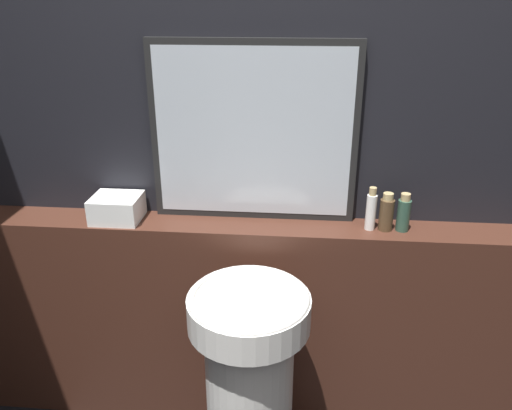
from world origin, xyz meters
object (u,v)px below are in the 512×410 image
object	(u,v)px
pedestal_sink	(249,385)
towel_stack	(117,208)
mirror	(253,134)
shampoo_bottle	(371,210)
lotion_bottle	(404,214)
conditioner_bottle	(386,213)

from	to	relation	value
pedestal_sink	towel_stack	xyz separation A→B (m)	(-0.56, 0.36, 0.51)
mirror	pedestal_sink	bearing A→B (deg)	-86.74
shampoo_bottle	towel_stack	bearing A→B (deg)	-180.00
pedestal_sink	shampoo_bottle	world-z (taller)	shampoo_bottle
pedestal_sink	mirror	distance (m)	0.92
towel_stack	lotion_bottle	bearing A→B (deg)	0.00
mirror	lotion_bottle	xyz separation A→B (m)	(0.57, -0.07, -0.27)
shampoo_bottle	lotion_bottle	xyz separation A→B (m)	(0.12, -0.00, -0.01)
pedestal_sink	towel_stack	size ratio (longest dim) A/B	4.56
towel_stack	pedestal_sink	bearing A→B (deg)	-32.78
mirror	lotion_bottle	world-z (taller)	mirror
pedestal_sink	mirror	xyz separation A→B (m)	(-0.02, 0.43, 0.81)
conditioner_bottle	lotion_bottle	bearing A→B (deg)	0.00
mirror	conditioner_bottle	xyz separation A→B (m)	(0.51, -0.07, -0.27)
towel_stack	shampoo_bottle	distance (m)	0.98
pedestal_sink	lotion_bottle	world-z (taller)	lotion_bottle
pedestal_sink	shampoo_bottle	size ratio (longest dim) A/B	5.04
mirror	shampoo_bottle	bearing A→B (deg)	-9.32
pedestal_sink	lotion_bottle	xyz separation A→B (m)	(0.55, 0.36, 0.53)
shampoo_bottle	lotion_bottle	distance (m)	0.12
towel_stack	conditioner_bottle	size ratio (longest dim) A/B	1.26
conditioner_bottle	mirror	bearing A→B (deg)	171.72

